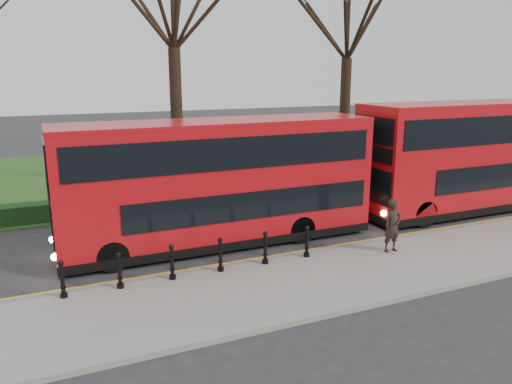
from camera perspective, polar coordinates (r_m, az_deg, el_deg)
name	(u,v)px	position (r m, az deg, el deg)	size (l,w,h in m)	color
ground	(201,261)	(16.54, -6.25, -7.86)	(120.00, 120.00, 0.00)	#28282B
pavement	(235,296)	(13.91, -2.41, -11.80)	(60.00, 4.00, 0.15)	gray
kerb	(211,270)	(15.63, -5.13, -8.86)	(60.00, 0.25, 0.16)	slate
grass_verge	(124,174)	(30.64, -14.83, 1.96)	(60.00, 18.00, 0.06)	#254717
hedge	(155,201)	(22.69, -11.52, -0.97)	(60.00, 0.90, 0.80)	black
yellow_line_outer	(208,269)	(15.92, -5.48, -8.70)	(60.00, 0.10, 0.01)	yellow
yellow_line_inner	(206,266)	(16.09, -5.70, -8.45)	(60.00, 0.10, 0.01)	yellow
tree_right	(349,18)	(29.85, 10.53, 18.98)	(7.82, 7.82, 12.21)	black
bollard_row	(197,259)	(14.95, -6.79, -7.61)	(7.59, 0.15, 1.00)	black
bus_lead	(219,183)	(17.47, -4.24, 0.99)	(11.07, 2.54, 4.40)	#B20D12
bus_rear	(483,156)	(24.16, 24.52, 3.77)	(11.91, 2.73, 4.74)	#B20D12
pedestrian	(392,226)	(17.20, 15.33, -3.72)	(0.65, 0.43, 1.79)	black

